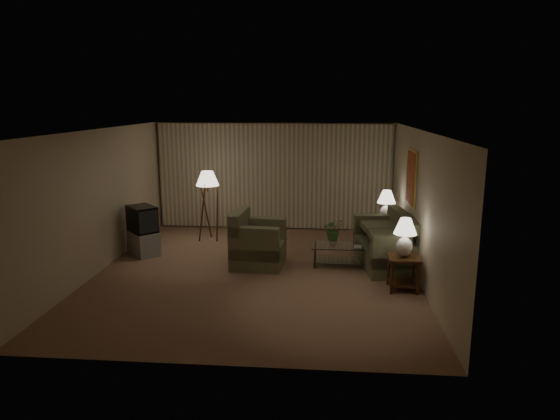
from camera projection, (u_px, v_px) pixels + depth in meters
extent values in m
plane|color=#906C4F|center=(256.00, 272.00, 9.58)|extent=(7.00, 7.00, 0.00)
cube|color=beige|center=(274.00, 176.00, 12.71)|extent=(6.00, 0.04, 2.70)
cube|color=beige|center=(101.00, 200.00, 9.55)|extent=(0.04, 7.00, 2.70)
cube|color=beige|center=(419.00, 206.00, 9.05)|extent=(0.04, 7.00, 2.70)
cube|color=white|center=(255.00, 130.00, 9.01)|extent=(6.00, 7.00, 0.04)
cube|color=beige|center=(274.00, 176.00, 12.63)|extent=(5.85, 0.12, 2.65)
cube|color=gold|center=(412.00, 177.00, 9.74)|extent=(0.03, 0.90, 1.10)
cube|color=#B12C20|center=(410.00, 177.00, 9.74)|extent=(0.02, 0.80, 1.00)
cube|color=#6A6D4D|center=(385.00, 254.00, 9.96)|extent=(2.09, 1.40, 0.43)
cube|color=#6A6D4D|center=(258.00, 254.00, 9.94)|extent=(1.17, 1.13, 0.46)
cube|color=#331A0D|center=(404.00, 258.00, 8.55)|extent=(0.54, 0.54, 0.04)
cube|color=#331A0D|center=(402.00, 283.00, 8.65)|extent=(0.46, 0.46, 0.02)
cylinder|color=#331A0D|center=(392.00, 278.00, 8.42)|extent=(0.05, 0.05, 0.56)
cylinder|color=#331A0D|center=(388.00, 270.00, 8.85)|extent=(0.05, 0.05, 0.56)
cylinder|color=#331A0D|center=(418.00, 279.00, 8.39)|extent=(0.05, 0.05, 0.56)
cylinder|color=#331A0D|center=(413.00, 270.00, 8.81)|extent=(0.05, 0.05, 0.56)
cube|color=#331A0D|center=(385.00, 222.00, 11.08)|extent=(0.44, 0.37, 0.04)
cube|color=#331A0D|center=(385.00, 242.00, 11.18)|extent=(0.38, 0.32, 0.02)
cylinder|color=#331A0D|center=(378.00, 237.00, 11.03)|extent=(0.05, 0.05, 0.56)
cylinder|color=#331A0D|center=(377.00, 233.00, 11.29)|extent=(0.05, 0.05, 0.56)
cylinder|color=#331A0D|center=(393.00, 237.00, 11.00)|extent=(0.05, 0.05, 0.56)
cylinder|color=#331A0D|center=(392.00, 234.00, 11.27)|extent=(0.05, 0.05, 0.56)
ellipsoid|color=white|center=(404.00, 247.00, 8.51)|extent=(0.27, 0.27, 0.34)
cylinder|color=white|center=(405.00, 235.00, 8.47)|extent=(0.03, 0.03, 0.08)
cone|color=beige|center=(405.00, 226.00, 8.43)|extent=(0.39, 0.39, 0.27)
ellipsoid|color=white|center=(386.00, 213.00, 11.04)|extent=(0.28, 0.28, 0.35)
cylinder|color=white|center=(386.00, 204.00, 11.00)|extent=(0.03, 0.03, 0.08)
cone|color=beige|center=(387.00, 197.00, 10.96)|extent=(0.40, 0.40, 0.28)
cube|color=silver|center=(341.00, 245.00, 9.89)|extent=(1.15, 0.63, 0.02)
cube|color=silver|center=(340.00, 260.00, 9.96)|extent=(1.07, 0.55, 0.01)
cylinder|color=#3F2C19|center=(315.00, 259.00, 9.74)|extent=(0.04, 0.04, 0.40)
cylinder|color=#3F2C19|center=(315.00, 251.00, 10.22)|extent=(0.04, 0.04, 0.40)
cylinder|color=#3F2C19|center=(367.00, 260.00, 9.66)|extent=(0.04, 0.04, 0.40)
cylinder|color=#3F2C19|center=(365.00, 252.00, 10.13)|extent=(0.04, 0.04, 0.40)
cube|color=#9A9A9D|center=(144.00, 243.00, 10.64)|extent=(1.19, 1.19, 0.50)
cube|color=black|center=(142.00, 219.00, 10.53)|extent=(1.10, 1.10, 0.55)
cylinder|color=#331A0D|center=(208.00, 186.00, 11.52)|extent=(0.04, 0.04, 0.24)
cone|color=beige|center=(207.00, 178.00, 11.48)|extent=(0.53, 0.53, 0.33)
cylinder|color=#A85839|center=(242.00, 237.00, 11.38)|extent=(0.59, 0.59, 0.37)
imported|color=white|center=(333.00, 241.00, 9.89)|extent=(0.19, 0.19, 0.15)
imported|color=#437232|center=(334.00, 227.00, 9.82)|extent=(0.44, 0.40, 0.44)
imported|color=olive|center=(354.00, 246.00, 9.77)|extent=(0.17, 0.22, 0.02)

